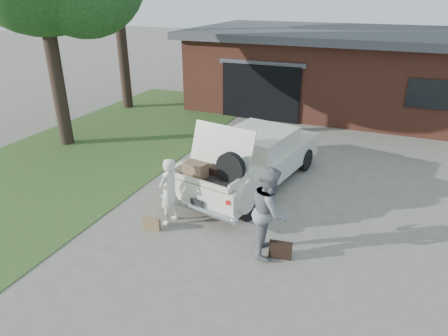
% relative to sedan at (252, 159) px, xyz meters
% --- Properties ---
extents(ground, '(90.00, 90.00, 0.00)m').
position_rel_sedan_xyz_m(ground, '(-0.13, -2.19, -0.73)').
color(ground, gray).
rests_on(ground, ground).
extents(grass_strip, '(6.00, 16.00, 0.02)m').
position_rel_sedan_xyz_m(grass_strip, '(-5.63, 0.81, -0.72)').
color(grass_strip, '#2D4C1E').
rests_on(grass_strip, ground).
extents(house, '(12.80, 7.80, 3.30)m').
position_rel_sedan_xyz_m(house, '(0.85, 9.28, 0.94)').
color(house, brown).
rests_on(house, ground).
extents(sedan, '(2.80, 5.25, 2.02)m').
position_rel_sedan_xyz_m(sedan, '(0.00, 0.00, 0.00)').
color(sedan, beige).
rests_on(sedan, ground).
extents(woman_left, '(0.47, 0.62, 1.55)m').
position_rel_sedan_xyz_m(woman_left, '(-1.05, -2.57, 0.05)').
color(woman_left, white).
rests_on(woman_left, ground).
extents(woman_right, '(0.88, 1.03, 1.84)m').
position_rel_sedan_xyz_m(woman_right, '(1.32, -2.78, 0.19)').
color(woman_right, gray).
rests_on(woman_right, ground).
extents(suitcase_left, '(0.40, 0.19, 0.29)m').
position_rel_sedan_xyz_m(suitcase_left, '(-1.26, -3.02, -0.58)').
color(suitcase_left, '#97744C').
rests_on(suitcase_left, ground).
extents(suitcase_right, '(0.46, 0.21, 0.35)m').
position_rel_sedan_xyz_m(suitcase_right, '(1.62, -2.90, -0.56)').
color(suitcase_right, black).
rests_on(suitcase_right, ground).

